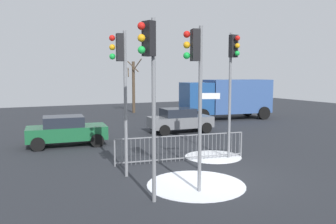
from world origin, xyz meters
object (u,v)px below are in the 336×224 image
at_px(traffic_light_foreground_right, 150,69).
at_px(bare_tree_left, 133,85).
at_px(traffic_light_rear_left, 196,72).
at_px(car_green_far, 66,130).
at_px(traffic_light_rear_right, 232,68).
at_px(traffic_light_mid_right, 121,71).
at_px(car_grey_trailing, 180,120).
at_px(delivery_truck, 227,97).
at_px(direction_sign_post, 201,123).

relative_size(traffic_light_foreground_right, bare_tree_left, 1.00).
distance_m(traffic_light_rear_left, car_green_far, 9.33).
distance_m(traffic_light_rear_right, car_green_far, 8.65).
height_order(traffic_light_mid_right, car_grey_trailing, traffic_light_mid_right).
relative_size(car_grey_trailing, delivery_truck, 0.54).
distance_m(traffic_light_rear_left, bare_tree_left, 21.69).
height_order(traffic_light_rear_right, direction_sign_post, traffic_light_rear_right).
bearing_deg(traffic_light_rear_left, traffic_light_mid_right, 45.68).
bearing_deg(car_green_far, traffic_light_rear_left, -68.70).
xyz_separation_m(direction_sign_post, car_green_far, (-3.91, 6.45, -0.96)).
height_order(traffic_light_rear_right, car_grey_trailing, traffic_light_rear_right).
xyz_separation_m(traffic_light_mid_right, car_grey_trailing, (5.90, 7.29, -2.85)).
relative_size(traffic_light_rear_left, traffic_light_foreground_right, 0.98).
bearing_deg(delivery_truck, traffic_light_rear_right, 62.58).
bearing_deg(traffic_light_foreground_right, car_green_far, -14.03).
distance_m(traffic_light_foreground_right, car_green_far, 9.31).
distance_m(traffic_light_rear_left, traffic_light_rear_right, 4.50).
xyz_separation_m(traffic_light_rear_left, traffic_light_rear_right, (3.39, 2.95, 0.21)).
bearing_deg(direction_sign_post, traffic_light_rear_left, -103.77).
relative_size(car_green_far, car_grey_trailing, 1.01).
bearing_deg(traffic_light_rear_right, delivery_truck, -127.22).
xyz_separation_m(traffic_light_mid_right, traffic_light_rear_left, (1.51, -2.39, -0.04)).
bearing_deg(traffic_light_foreground_right, car_grey_trailing, -50.87).
distance_m(traffic_light_rear_right, car_grey_trailing, 7.45).
relative_size(direction_sign_post, car_grey_trailing, 0.79).
height_order(traffic_light_rear_left, bare_tree_left, bare_tree_left).
xyz_separation_m(traffic_light_rear_right, bare_tree_left, (1.96, 18.05, -1.23)).
bearing_deg(traffic_light_foreground_right, direction_sign_post, -71.61).
xyz_separation_m(traffic_light_rear_left, delivery_truck, (10.63, 13.75, -1.84)).
bearing_deg(direction_sign_post, traffic_light_foreground_right, -120.92).
xyz_separation_m(traffic_light_mid_right, traffic_light_rear_right, (4.90, 0.56, 0.18)).
relative_size(traffic_light_mid_right, direction_sign_post, 1.61).
bearing_deg(bare_tree_left, traffic_light_mid_right, -110.24).
relative_size(traffic_light_mid_right, traffic_light_foreground_right, 0.99).
relative_size(direction_sign_post, bare_tree_left, 0.62).
height_order(traffic_light_foreground_right, bare_tree_left, traffic_light_foreground_right).
distance_m(delivery_truck, bare_tree_left, 9.00).
bearing_deg(car_green_far, bare_tree_left, 63.00).
bearing_deg(car_grey_trailing, direction_sign_post, -107.89).
xyz_separation_m(traffic_light_rear_left, car_grey_trailing, (4.39, 9.68, -2.81)).
distance_m(direction_sign_post, delivery_truck, 14.85).
xyz_separation_m(traffic_light_foreground_right, car_green_far, (-0.93, 8.81, -2.87)).
bearing_deg(bare_tree_left, car_grey_trailing, -94.85).
relative_size(car_green_far, bare_tree_left, 0.79).
height_order(direction_sign_post, bare_tree_left, bare_tree_left).
height_order(traffic_light_foreground_right, direction_sign_post, traffic_light_foreground_right).
xyz_separation_m(traffic_light_rear_left, traffic_light_foreground_right, (-1.54, -0.27, 0.06)).
distance_m(car_green_far, delivery_truck, 14.14).
distance_m(direction_sign_post, car_green_far, 7.60).
bearing_deg(traffic_light_rear_right, direction_sign_post, 20.25).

